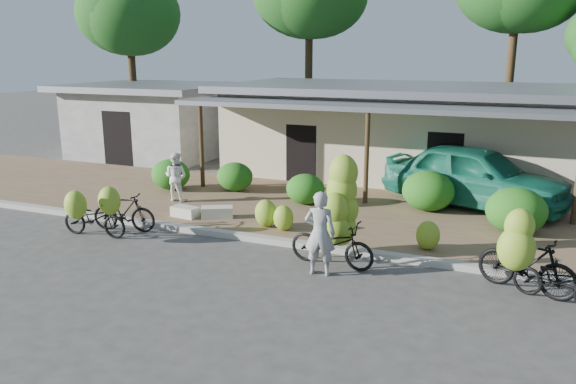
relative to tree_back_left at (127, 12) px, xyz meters
name	(u,v)px	position (x,y,z in m)	size (l,w,h in m)	color
ground	(288,281)	(13.69, -13.11, -6.36)	(100.00, 100.00, 0.00)	#42403D
sidewalk	(355,214)	(13.69, -8.11, -6.30)	(60.00, 6.00, 0.12)	#8F6A4D
curb	(320,247)	(13.69, -11.11, -6.29)	(60.00, 0.25, 0.15)	#A8A399
shop_main	(400,130)	(13.69, -2.18, -4.64)	(13.00, 8.50, 3.35)	beige
shop_grey	(153,119)	(2.69, -2.12, -4.75)	(7.00, 6.00, 3.15)	#AEAFA9
tree_back_left	(127,12)	(0.00, 0.00, 0.00)	(4.99, 4.86, 8.22)	#45301B
hedge_0	(171,174)	(7.33, -7.77, -5.74)	(1.28, 1.16, 1.00)	#215E15
hedge_1	(235,177)	(9.36, -7.13, -5.78)	(1.19, 1.07, 0.93)	#215E15
hedge_2	(305,189)	(12.06, -7.79, -5.79)	(1.16, 1.04, 0.90)	#215E15
hedge_3	(428,191)	(15.53, -7.12, -5.67)	(1.47, 1.32, 1.15)	#215E15
hedge_4	(516,211)	(17.88, -8.40, -5.67)	(1.48, 1.33, 1.15)	#215E15
bike_far_left	(92,216)	(8.11, -12.39, -5.82)	(1.82, 1.27, 1.34)	black
bike_left	(121,210)	(8.54, -11.79, -5.76)	(1.78, 1.27, 1.34)	black
bike_center	(337,222)	(14.26, -11.69, -5.44)	(1.99, 1.29, 2.37)	black
bike_right	(524,258)	(18.06, -12.02, -5.61)	(1.99, 1.48, 1.80)	black
bike_far_right	(559,281)	(18.69, -12.14, -5.93)	(1.76, 1.14, 0.88)	black
loose_banana_a	(266,213)	(11.91, -10.29, -5.88)	(0.58, 0.49, 0.73)	#8CAC2B
loose_banana_b	(283,218)	(12.46, -10.40, -5.91)	(0.53, 0.45, 0.66)	#8CAC2B
loose_banana_c	(428,235)	(16.05, -10.45, -5.90)	(0.54, 0.46, 0.68)	#8CAC2B
sack_near	(217,212)	(10.34, -10.04, -6.09)	(0.85, 0.40, 0.30)	silver
sack_far	(185,212)	(9.48, -10.31, -6.10)	(0.75, 0.38, 0.28)	silver
vendor	(320,233)	(14.16, -12.50, -5.47)	(0.65, 0.43, 1.79)	gray
bystander	(176,177)	(8.30, -8.91, -5.50)	(0.72, 0.56, 1.49)	white
teal_van	(475,176)	(16.70, -6.11, -5.34)	(2.12, 5.28, 1.80)	#187055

